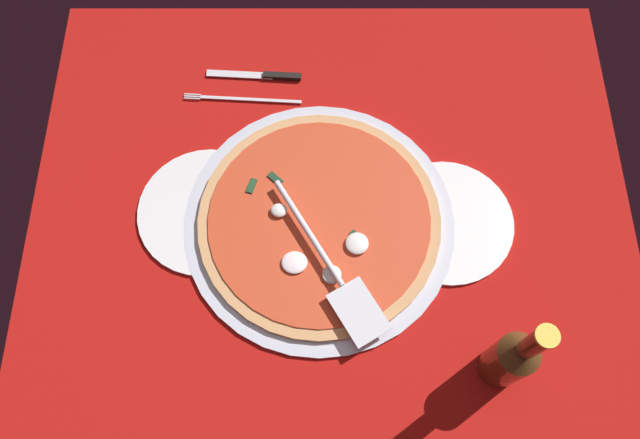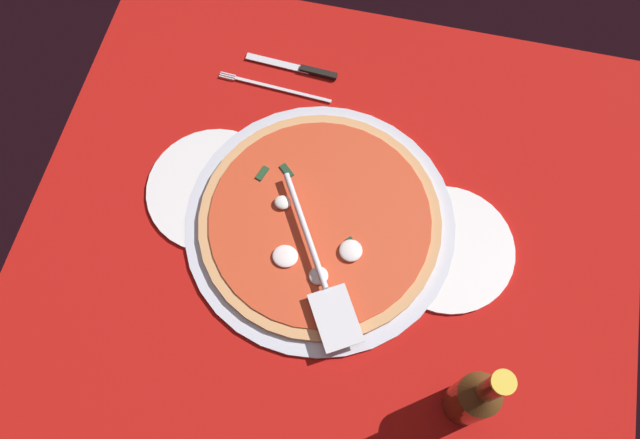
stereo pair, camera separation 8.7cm
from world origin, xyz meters
TOP-DOWN VIEW (x-y plane):
  - ground_plane at (0.00, 0.00)cm, footprint 102.25×102.25cm
  - checker_pattern at (-0.00, 0.00)cm, footprint 102.25×102.25cm
  - pizza_pan at (-1.98, 5.33)cm, footprint 45.50×45.50cm
  - dinner_plate_left at (-21.15, 7.51)cm, footprint 23.33×23.33cm
  - dinner_plate_right at (19.53, 5.50)cm, footprint 22.48×22.48cm
  - pizza at (-1.98, 5.22)cm, footprint 40.63×40.63cm
  - pizza_server at (-0.12, -3.72)cm, footprint 18.81×28.04cm
  - place_setting_far at (-14.24, 32.50)cm, footprint 22.96×13.00cm
  - beer_bottle at (25.41, -18.73)cm, footprint 6.15×6.15cm

SIDE VIEW (x-z plane):
  - ground_plane at x=0.00cm, z-range -0.80..0.00cm
  - checker_pattern at x=0.00cm, z-range 0.00..0.10cm
  - place_setting_far at x=-14.24cm, z-range -0.25..1.15cm
  - dinner_plate_left at x=-21.15cm, z-range 0.10..1.10cm
  - dinner_plate_right at x=19.53cm, z-range 0.10..1.10cm
  - pizza_pan at x=-1.98cm, z-range 0.10..1.13cm
  - pizza at x=-1.98cm, z-range 0.54..3.06cm
  - pizza_server at x=-0.12cm, z-range 3.49..4.49cm
  - beer_bottle at x=25.41cm, z-range -2.90..20.92cm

